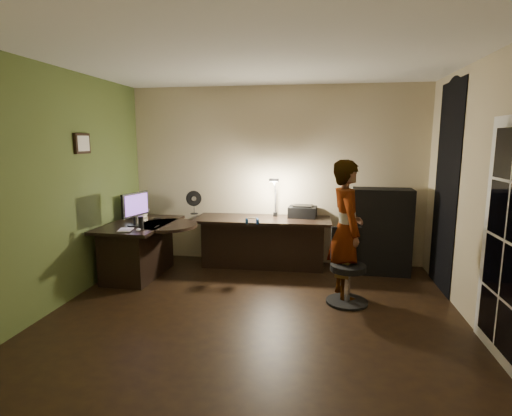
# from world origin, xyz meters

# --- Properties ---
(floor) EXTENTS (4.50, 4.00, 0.01)m
(floor) POSITION_xyz_m (0.00, 0.00, -0.01)
(floor) COLOR black
(floor) RESTS_ON ground
(ceiling) EXTENTS (4.50, 4.00, 0.01)m
(ceiling) POSITION_xyz_m (0.00, 0.00, 2.71)
(ceiling) COLOR silver
(ceiling) RESTS_ON floor
(wall_back) EXTENTS (4.50, 0.01, 2.70)m
(wall_back) POSITION_xyz_m (0.00, 2.00, 1.35)
(wall_back) COLOR tan
(wall_back) RESTS_ON floor
(wall_front) EXTENTS (4.50, 0.01, 2.70)m
(wall_front) POSITION_xyz_m (0.00, -2.00, 1.35)
(wall_front) COLOR tan
(wall_front) RESTS_ON floor
(wall_left) EXTENTS (0.01, 4.00, 2.70)m
(wall_left) POSITION_xyz_m (-2.25, 0.00, 1.35)
(wall_left) COLOR tan
(wall_left) RESTS_ON floor
(wall_right) EXTENTS (0.01, 4.00, 2.70)m
(wall_right) POSITION_xyz_m (2.25, 0.00, 1.35)
(wall_right) COLOR tan
(wall_right) RESTS_ON floor
(green_wall_overlay) EXTENTS (0.00, 4.00, 2.70)m
(green_wall_overlay) POSITION_xyz_m (-2.24, 0.00, 1.35)
(green_wall_overlay) COLOR #4C5E2A
(green_wall_overlay) RESTS_ON floor
(arched_doorway) EXTENTS (0.01, 0.90, 2.60)m
(arched_doorway) POSITION_xyz_m (2.24, 1.15, 1.30)
(arched_doorway) COLOR black
(arched_doorway) RESTS_ON floor
(french_door) EXTENTS (0.02, 0.92, 2.10)m
(french_door) POSITION_xyz_m (2.24, -0.55, 1.05)
(french_door) COLOR white
(french_door) RESTS_ON floor
(framed_picture) EXTENTS (0.04, 0.30, 0.25)m
(framed_picture) POSITION_xyz_m (-2.22, 0.45, 1.85)
(framed_picture) COLOR black
(framed_picture) RESTS_ON wall_left
(desk_left) EXTENTS (0.86, 1.35, 0.76)m
(desk_left) POSITION_xyz_m (-1.77, 0.97, 0.38)
(desk_left) COLOR black
(desk_left) RESTS_ON floor
(desk_right) EXTENTS (2.01, 0.74, 0.75)m
(desk_right) POSITION_xyz_m (-0.14, 1.63, 0.37)
(desk_right) COLOR black
(desk_right) RESTS_ON floor
(cabinet) EXTENTS (0.83, 0.43, 1.22)m
(cabinet) POSITION_xyz_m (1.56, 1.64, 0.61)
(cabinet) COLOR black
(cabinet) RESTS_ON floor
(laptop_stand) EXTENTS (0.29, 0.27, 0.10)m
(laptop_stand) POSITION_xyz_m (-1.97, 1.32, 0.81)
(laptop_stand) COLOR silver
(laptop_stand) RESTS_ON desk_left
(laptop) EXTENTS (0.38, 0.36, 0.23)m
(laptop) POSITION_xyz_m (-1.97, 1.32, 0.97)
(laptop) COLOR silver
(laptop) RESTS_ON laptop_stand
(monitor) EXTENTS (0.22, 0.50, 0.32)m
(monitor) POSITION_xyz_m (-1.74, 0.77, 0.93)
(monitor) COLOR black
(monitor) RESTS_ON desk_left
(mouse) EXTENTS (0.07, 0.09, 0.03)m
(mouse) POSITION_xyz_m (-1.56, 0.49, 0.78)
(mouse) COLOR silver
(mouse) RESTS_ON desk_left
(phone) EXTENTS (0.06, 0.12, 0.01)m
(phone) POSITION_xyz_m (-1.65, 1.30, 0.77)
(phone) COLOR black
(phone) RESTS_ON desk_left
(pen) EXTENTS (0.01, 0.15, 0.01)m
(pen) POSITION_xyz_m (-1.42, 0.74, 0.77)
(pen) COLOR black
(pen) RESTS_ON desk_left
(speaker) EXTENTS (0.07, 0.07, 0.17)m
(speaker) POSITION_xyz_m (-1.56, 0.57, 0.85)
(speaker) COLOR black
(speaker) RESTS_ON desk_left
(notepad) EXTENTS (0.21, 0.26, 0.01)m
(notepad) POSITION_xyz_m (-1.74, 0.49, 0.77)
(notepad) COLOR silver
(notepad) RESTS_ON desk_left
(desk_fan) EXTENTS (0.27, 0.21, 0.37)m
(desk_fan) POSITION_xyz_m (-1.25, 1.82, 0.93)
(desk_fan) COLOR black
(desk_fan) RESTS_ON desk_right
(headphones) EXTENTS (0.21, 0.15, 0.09)m
(headphones) POSITION_xyz_m (-0.23, 1.22, 0.79)
(headphones) COLOR navy
(headphones) RESTS_ON desk_right
(printer) EXTENTS (0.43, 0.35, 0.18)m
(printer) POSITION_xyz_m (0.44, 1.80, 0.84)
(printer) COLOR black
(printer) RESTS_ON desk_right
(desk_lamp) EXTENTS (0.24, 0.32, 0.63)m
(desk_lamp) POSITION_xyz_m (0.03, 1.83, 1.06)
(desk_lamp) COLOR black
(desk_lamp) RESTS_ON desk_right
(office_chair) EXTENTS (0.54, 0.54, 0.87)m
(office_chair) POSITION_xyz_m (1.03, 0.44, 0.44)
(office_chair) COLOR black
(office_chair) RESTS_ON floor
(person) EXTENTS (0.52, 0.67, 1.67)m
(person) POSITION_xyz_m (1.00, 0.64, 0.83)
(person) COLOR #D8A88C
(person) RESTS_ON floor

